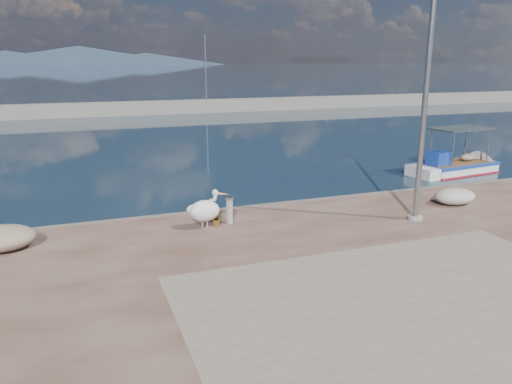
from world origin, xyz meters
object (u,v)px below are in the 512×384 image
object	(u,v)px
boat_right	(456,169)
lamp_post	(424,108)
pelican	(205,210)
bollard_near	(230,209)

from	to	relation	value
boat_right	lamp_post	world-z (taller)	lamp_post
pelican	lamp_post	bearing A→B (deg)	7.23
lamp_post	bollard_near	world-z (taller)	lamp_post
boat_right	pelican	size ratio (longest dim) A/B	4.49
pelican	bollard_near	world-z (taller)	pelican
boat_right	pelican	bearing A→B (deg)	-165.96
bollard_near	boat_right	bearing A→B (deg)	21.20
lamp_post	bollard_near	xyz separation A→B (m)	(-5.29, 1.55, -2.87)
pelican	bollard_near	size ratio (longest dim) A/B	1.49
pelican	lamp_post	size ratio (longest dim) A/B	0.17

